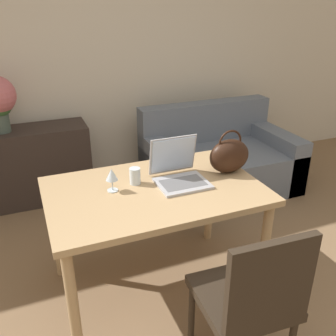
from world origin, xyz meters
TOP-DOWN VIEW (x-y plane):
  - wall_back at (0.00, 2.68)m, footprint 10.00×0.06m
  - dining_table at (-0.01, 0.81)m, footprint 1.30×0.85m
  - chair at (0.18, 0.01)m, footprint 0.46×0.46m
  - couch at (1.10, 1.97)m, footprint 1.45×0.94m
  - sideboard at (-0.74, 2.38)m, footprint 1.20×0.40m
  - laptop at (0.16, 0.86)m, footprint 0.31×0.32m
  - drinking_glass at (-0.10, 0.91)m, footprint 0.07×0.07m
  - wine_glass at (-0.26, 0.87)m, footprint 0.07×0.07m
  - handbag at (0.52, 0.85)m, footprint 0.28×0.16m

SIDE VIEW (x-z plane):
  - couch at x=1.10m, z-range -0.13..0.69m
  - sideboard at x=-0.74m, z-range 0.00..0.73m
  - chair at x=0.18m, z-range 0.06..0.98m
  - dining_table at x=-0.01m, z-range 0.29..1.04m
  - drinking_glass at x=-0.10m, z-range 0.75..0.86m
  - laptop at x=0.16m, z-range 0.69..0.96m
  - wine_glass at x=-0.26m, z-range 0.78..0.93m
  - handbag at x=0.52m, z-range 0.72..1.02m
  - wall_back at x=0.00m, z-range 0.00..2.70m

